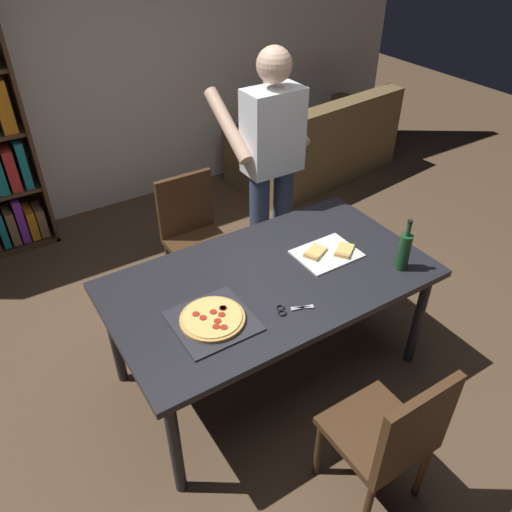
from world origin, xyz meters
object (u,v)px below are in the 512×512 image
(chair_near_camera, at_px, (392,435))
(wine_bottle, at_px, (404,251))
(dining_table, at_px, (270,286))
(pepperoni_pizza_on_tray, at_px, (213,319))
(kitchen_scissors, at_px, (289,309))
(chair_far_side, at_px, (193,230))
(person_serving_pizza, at_px, (271,162))
(couch, at_px, (316,149))

(chair_near_camera, relative_size, wine_bottle, 2.85)
(dining_table, bearing_deg, wine_bottle, -26.01)
(chair_near_camera, bearing_deg, wine_bottle, 44.74)
(pepperoni_pizza_on_tray, height_order, kitchen_scissors, pepperoni_pizza_on_tray)
(chair_far_side, bearing_deg, chair_near_camera, -90.00)
(person_serving_pizza, relative_size, kitchen_scissors, 8.86)
(chair_near_camera, height_order, person_serving_pizza, person_serving_pizza)
(person_serving_pizza, xyz_separation_m, wine_bottle, (0.16, -1.09, -0.13))
(person_serving_pizza, xyz_separation_m, kitchen_scissors, (-0.58, -1.04, -0.24))
(chair_far_side, xyz_separation_m, pepperoni_pizza_on_tray, (-0.44, -1.13, 0.25))
(chair_far_side, height_order, person_serving_pizza, person_serving_pizza)
(dining_table, bearing_deg, pepperoni_pizza_on_tray, -161.89)
(chair_near_camera, height_order, chair_far_side, same)
(person_serving_pizza, bearing_deg, dining_table, -123.58)
(chair_far_side, bearing_deg, dining_table, -90.00)
(chair_near_camera, distance_m, kitchen_scissors, 0.75)
(dining_table, height_order, wine_bottle, wine_bottle)
(pepperoni_pizza_on_tray, bearing_deg, chair_far_side, 68.74)
(couch, xyz_separation_m, kitchen_scissors, (-1.98, -2.26, 0.45))
(chair_far_side, xyz_separation_m, person_serving_pizza, (0.51, -0.22, 0.49))
(pepperoni_pizza_on_tray, distance_m, kitchen_scissors, 0.39)
(couch, distance_m, wine_bottle, 2.68)
(chair_far_side, distance_m, wine_bottle, 1.52)
(chair_far_side, distance_m, pepperoni_pizza_on_tray, 1.24)
(dining_table, height_order, couch, couch)
(kitchen_scissors, bearing_deg, dining_table, 75.34)
(dining_table, height_order, person_serving_pizza, person_serving_pizza)
(chair_near_camera, height_order, wine_bottle, wine_bottle)
(chair_far_side, distance_m, kitchen_scissors, 1.29)
(chair_near_camera, xyz_separation_m, person_serving_pizza, (0.51, 1.76, 0.49))
(couch, bearing_deg, pepperoni_pizza_on_tray, -137.77)
(dining_table, xyz_separation_m, pepperoni_pizza_on_tray, (-0.44, -0.14, 0.08))
(person_serving_pizza, height_order, wine_bottle, person_serving_pizza)
(dining_table, relative_size, couch, 1.00)
(dining_table, height_order, chair_far_side, chair_far_side)
(chair_near_camera, relative_size, person_serving_pizza, 0.51)
(couch, distance_m, person_serving_pizza, 1.98)
(pepperoni_pizza_on_tray, bearing_deg, couch, 42.23)
(dining_table, bearing_deg, person_serving_pizza, 56.42)
(wine_bottle, bearing_deg, pepperoni_pizza_on_tray, 170.68)
(wine_bottle, height_order, kitchen_scissors, wine_bottle)
(dining_table, distance_m, couch, 2.78)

